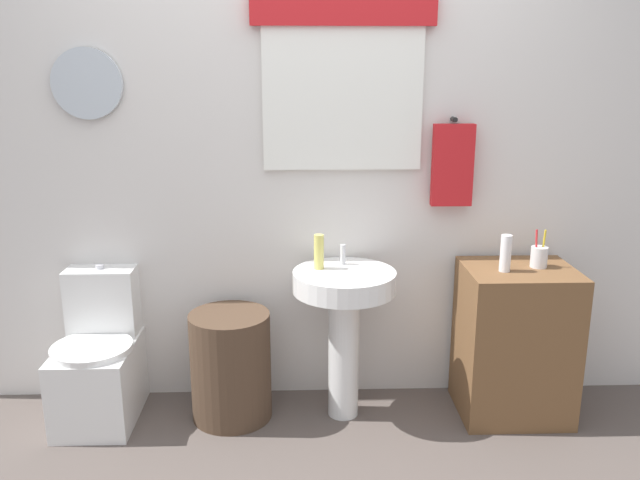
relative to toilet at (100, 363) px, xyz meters
The scene contains 9 objects.
back_wall 1.46m from the toilet, 14.65° to the left, with size 4.40×0.18×2.60m.
toilet is the anchor object (origin of this frame).
laundry_hamper 0.65m from the toilet, ahead, with size 0.39×0.39×0.54m, color #4C3828.
pedestal_sink 1.24m from the toilet, ahead, with size 0.49×0.49×0.75m.
faucet 1.31m from the toilet, ahead, with size 0.03×0.03×0.10m, color silver.
wooden_cabinet 2.05m from the toilet, ahead, with size 0.53×0.44×0.76m, color brown.
soap_bottle 1.22m from the toilet, ahead, with size 0.05×0.05×0.17m, color #DBD166.
lotion_bottle 2.04m from the toilet, ahead, with size 0.05×0.05×0.18m, color white.
toothbrush_cup 2.21m from the toilet, ahead, with size 0.08×0.08×0.19m.
Camera 1 is at (-0.02, -2.08, 1.69)m, focal length 36.40 mm.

